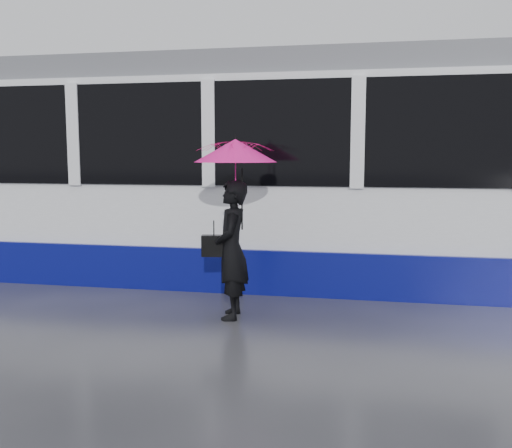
# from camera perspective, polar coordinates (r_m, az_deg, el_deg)

# --- Properties ---
(ground) EXTENTS (90.00, 90.00, 0.00)m
(ground) POSITION_cam_1_polar(r_m,az_deg,el_deg) (6.70, -0.30, -9.71)
(ground) COLOR #2C2C31
(ground) RESTS_ON ground
(rails) EXTENTS (34.00, 1.51, 0.02)m
(rails) POSITION_cam_1_polar(r_m,az_deg,el_deg) (9.08, 2.88, -5.18)
(rails) COLOR #3F3D38
(rails) RESTS_ON ground
(tram) EXTENTS (26.00, 2.56, 3.35)m
(tram) POSITION_cam_1_polar(r_m,az_deg,el_deg) (8.94, 0.56, 5.16)
(tram) COLOR white
(tram) RESTS_ON ground
(woman) EXTENTS (0.48, 0.65, 1.62)m
(woman) POSITION_cam_1_polar(r_m,az_deg,el_deg) (6.68, -2.45, -2.60)
(woman) COLOR black
(woman) RESTS_ON ground
(umbrella) EXTENTS (1.09, 1.09, 1.10)m
(umbrella) POSITION_cam_1_polar(r_m,az_deg,el_deg) (6.58, -2.07, 5.73)
(umbrella) COLOR #DF1269
(umbrella) RESTS_ON ground
(handbag) EXTENTS (0.31, 0.17, 0.43)m
(handbag) POSITION_cam_1_polar(r_m,az_deg,el_deg) (6.75, -4.22, -2.17)
(handbag) COLOR black
(handbag) RESTS_ON ground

